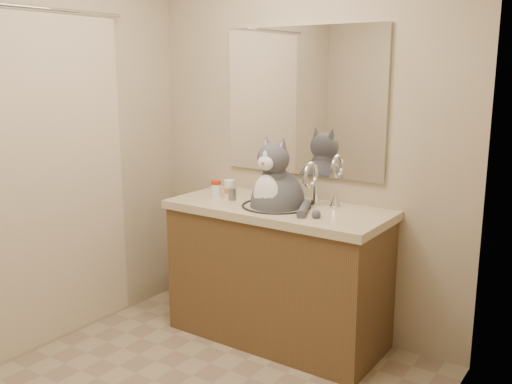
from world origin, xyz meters
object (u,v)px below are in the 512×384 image
(grey_canister, at_px, (232,194))
(cat, at_px, (277,199))
(pill_bottle_orange, at_px, (229,189))
(pill_bottle_redcap, at_px, (216,189))

(grey_canister, bearing_deg, cat, 3.60)
(pill_bottle_orange, distance_m, grey_canister, 0.08)
(pill_bottle_redcap, xyz_separation_m, grey_canister, (0.13, -0.01, -0.02))
(cat, height_order, pill_bottle_orange, cat)
(pill_bottle_redcap, xyz_separation_m, pill_bottle_orange, (0.07, 0.04, -0.00))
(cat, distance_m, pill_bottle_orange, 0.38)
(pill_bottle_redcap, distance_m, grey_canister, 0.14)
(cat, height_order, pill_bottle_redcap, cat)
(pill_bottle_orange, xyz_separation_m, grey_canister, (0.06, -0.05, -0.02))
(grey_canister, bearing_deg, pill_bottle_orange, 140.08)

